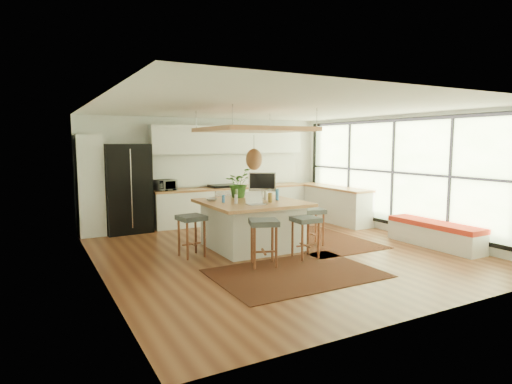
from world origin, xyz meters
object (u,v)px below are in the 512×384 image
monitor (262,185)px  microwave (165,184)px  stool_near_left (264,245)px  laptop (257,198)px  fridge (126,193)px  stool_right_front (312,228)px  island (252,224)px  stool_near_right (305,239)px  stool_left_side (192,237)px  stool_right_back (296,221)px  island_plant (238,186)px

monitor → microwave: 2.71m
stool_near_left → laptop: size_ratio=2.18×
fridge → stool_right_front: size_ratio=2.73×
laptop → island: bearing=73.7°
stool_near_left → stool_near_right: bearing=5.3°
stool_left_side → monitor: (1.71, 0.42, 0.83)m
fridge → microwave: 0.93m
fridge → stool_right_front: (3.01, -3.12, -0.57)m
island → laptop: laptop is taller
fridge → island: bearing=-59.4°
fridge → island: (1.85, -2.70, -0.46)m
island → stool_right_back: 1.35m
stool_right_back → stool_left_side: (-2.57, -0.43, 0.00)m
stool_near_left → microwave: bearing=97.4°
island → stool_right_back: size_ratio=2.52×
stool_right_back → island_plant: bearing=167.0°
fridge → island: fridge is taller
stool_right_back → microwave: (-2.23, 2.33, 0.73)m
stool_right_front → island_plant: island_plant is taller
laptop → stool_left_side: bearing=161.3°
monitor → island_plant: bearing=-176.6°
fridge → island_plant: size_ratio=3.34×
stool_right_front → laptop: bearing=-177.2°
island → monitor: bearing=38.7°
stool_right_front → monitor: monitor is taller
stool_left_side → island_plant: 1.70m
fridge → stool_right_back: fridge is taller
island_plant → stool_near_left: bearing=-103.3°
stool_left_side → monitor: 1.95m
stool_near_right → island_plant: island_plant is taller
monitor → microwave: monitor is taller
island_plant → stool_left_side: bearing=-150.9°
island → microwave: size_ratio=3.87×
stool_right_back → island_plant: island_plant is taller
laptop → monitor: (0.58, 0.83, 0.14)m
stool_near_right → stool_right_back: size_ratio=1.02×
stool_left_side → stool_right_back: bearing=9.5°
stool_right_front → stool_right_back: (0.14, 0.77, 0.00)m
laptop → stool_near_left: bearing=-108.9°
stool_left_side → microwave: (0.35, 2.76, 0.73)m
fridge → stool_right_back: size_ratio=2.79×
stool_near_left → microwave: (-0.51, 3.92, 0.73)m
stool_left_side → stool_near_right: bearing=-31.2°
stool_right_back → stool_near_right: bearing=-118.3°
stool_right_front → monitor: bearing=133.6°
monitor → stool_near_right: bearing=-48.2°
stool_right_front → stool_right_back: stool_right_front is taller
stool_left_side → laptop: size_ratio=2.09×
microwave → stool_right_front: bearing=-69.7°
fridge → stool_left_side: fridge is taller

